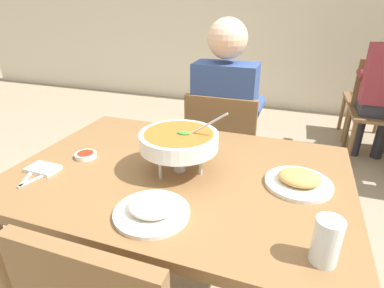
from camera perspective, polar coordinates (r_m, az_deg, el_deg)
The scene contains 13 objects.
dining_table_main at distance 1.29m, azimuth -2.24°, elevation -9.19°, with size 1.30×0.90×0.77m.
chair_diner_main at distance 1.98m, azimuth 5.64°, elevation -1.55°, with size 0.44×0.44×0.90m.
diner_main at distance 1.91m, azimuth 6.18°, elevation 5.21°, with size 0.40×0.45×1.31m.
curry_bowl at distance 1.17m, azimuth -2.49°, elevation 0.57°, with size 0.33×0.30×0.26m.
rice_plate at distance 0.99m, azimuth -7.45°, elevation -11.85°, with size 0.24×0.24×0.06m.
appetizer_plate at distance 1.19m, azimuth 19.07°, elevation -6.37°, with size 0.24×0.24×0.06m.
sauce_dish at distance 1.40m, azimuth -18.98°, elevation -1.94°, with size 0.09×0.09×0.02m.
napkin_folded at distance 1.36m, azimuth -25.73°, elevation -4.14°, with size 0.12×0.08×0.02m, color white.
fork_utensil at distance 1.35m, azimuth -27.75°, elevation -5.06°, with size 0.01×0.17×0.01m, color silver.
spoon_utensil at distance 1.31m, azimuth -26.23°, elevation -5.50°, with size 0.01×0.17×0.01m, color silver.
drink_glass at distance 0.88m, azimuth 23.44°, elevation -16.42°, with size 0.07×0.07×0.13m.
chair_bg_left at distance 3.36m, azimuth 30.96°, elevation 6.19°, with size 0.44×0.44×0.90m.
chair_bg_corner at distance 3.80m, azimuth 31.26°, elevation 7.97°, with size 0.45×0.45×0.90m.
Camera 1 is at (0.40, -0.99, 1.39)m, focal length 28.97 mm.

